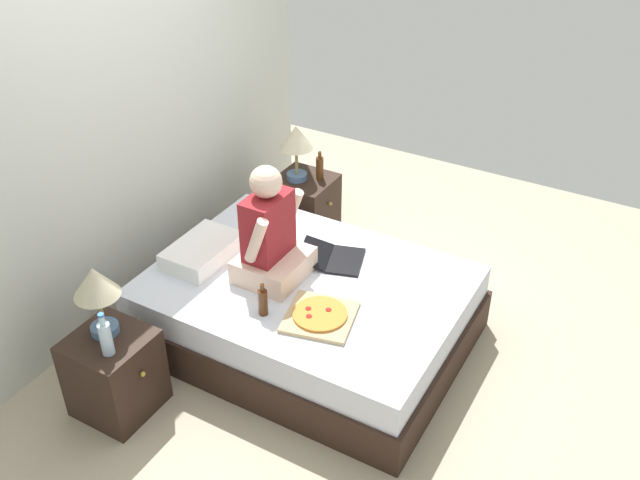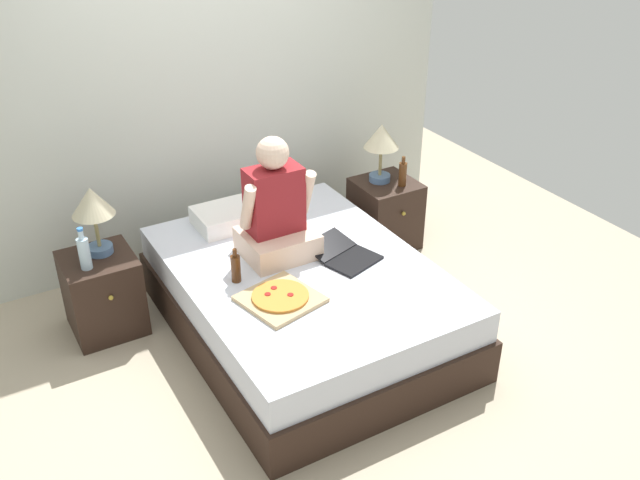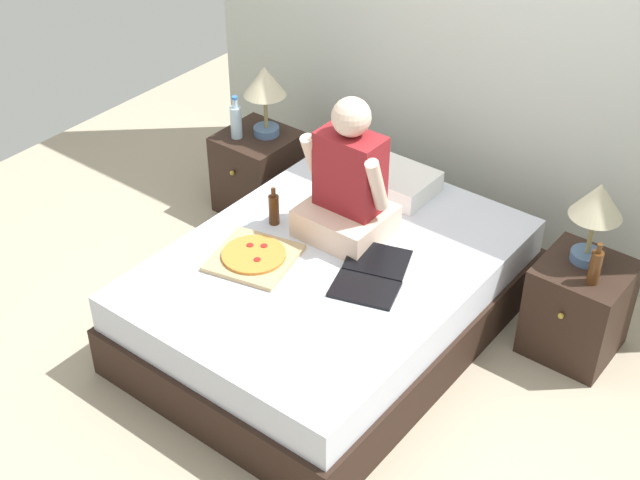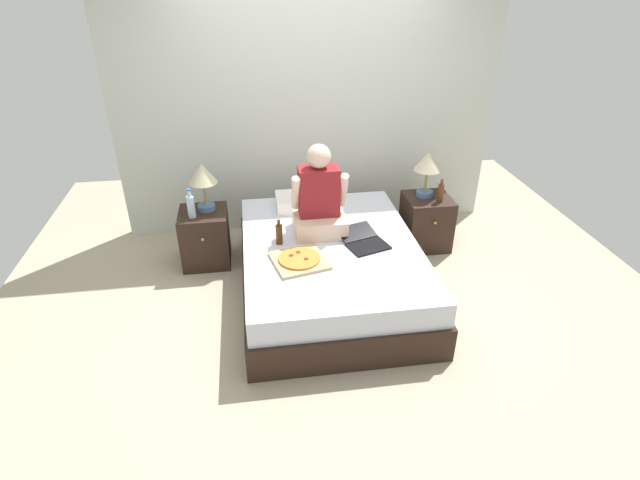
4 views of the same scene
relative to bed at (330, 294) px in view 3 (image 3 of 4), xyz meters
The scene contains 14 objects.
ground_plane 0.24m from the bed, ahead, with size 5.82×5.82×0.00m, color tan.
wall_back 1.70m from the bed, 90.00° to the left, with size 3.82×0.12×2.50m, color silver.
bed is the anchor object (origin of this frame).
nightstand_left 1.28m from the bed, 148.31° to the left, with size 0.44×0.47×0.53m.
lamp_on_left_nightstand 1.41m from the bed, 145.45° to the left, with size 0.26×0.26×0.45m.
water_bottle 1.37m from the bed, 153.52° to the left, with size 0.07×0.07×0.28m.
nightstand_right 1.28m from the bed, 31.69° to the left, with size 0.44×0.47×0.53m.
lamp_on_right_nightstand 1.42m from the bed, 34.30° to the left, with size 0.26×0.26×0.45m.
beer_bottle 1.35m from the bed, 26.28° to the left, with size 0.06×0.06×0.23m.
pillow 0.80m from the bed, 100.74° to the left, with size 0.52×0.34×0.12m, color white.
person_seated 0.59m from the bed, 105.32° to the left, with size 0.47×0.40×0.78m.
laptop 0.39m from the bed, 10.62° to the right, with size 0.43×0.49×0.07m.
pizza_box 0.47m from the bed, 138.27° to the right, with size 0.48×0.48×0.04m.
beer_bottle_on_bed 0.55m from the bed, behind, with size 0.06×0.06×0.22m.
Camera 3 is at (2.19, -2.91, 3.22)m, focal length 50.00 mm.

